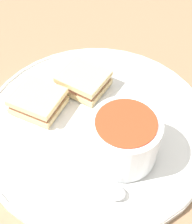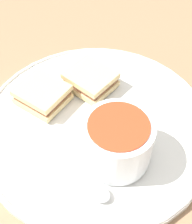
# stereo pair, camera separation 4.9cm
# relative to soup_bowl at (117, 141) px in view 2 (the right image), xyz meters

# --- Properties ---
(ground_plane) EXTENTS (2.40, 2.40, 0.00)m
(ground_plane) POSITION_rel_soup_bowl_xyz_m (-0.01, 0.07, -0.06)
(ground_plane) COLOR #8E6B4C
(plate) EXTENTS (0.38, 0.38, 0.02)m
(plate) POSITION_rel_soup_bowl_xyz_m (-0.01, 0.07, -0.05)
(plate) COLOR white
(plate) RESTS_ON ground_plane
(soup_bowl) EXTENTS (0.10, 0.10, 0.07)m
(soup_bowl) POSITION_rel_soup_bowl_xyz_m (0.00, 0.00, 0.00)
(soup_bowl) COLOR white
(soup_bowl) RESTS_ON plate
(spoon) EXTENTS (0.09, 0.10, 0.01)m
(spoon) POSITION_rel_soup_bowl_xyz_m (-0.05, -0.04, -0.03)
(spoon) COLOR silver
(spoon) RESTS_ON plate
(sandwich_half_near) EXTENTS (0.10, 0.10, 0.03)m
(sandwich_half_near) POSITION_rel_soup_bowl_xyz_m (0.01, 0.15, -0.02)
(sandwich_half_near) COLOR #DBBC7F
(sandwich_half_near) RESTS_ON plate
(sandwich_half_far) EXTENTS (0.10, 0.10, 0.03)m
(sandwich_half_far) POSITION_rel_soup_bowl_xyz_m (-0.08, 0.14, -0.02)
(sandwich_half_far) COLOR #DBBC7F
(sandwich_half_far) RESTS_ON plate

